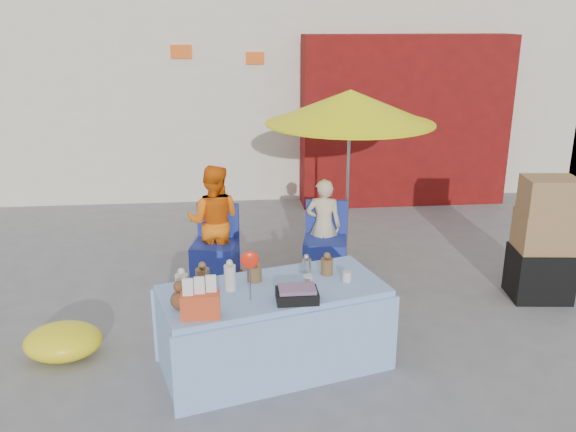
{
  "coord_description": "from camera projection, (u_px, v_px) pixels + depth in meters",
  "views": [
    {
      "loc": [
        -0.54,
        -5.03,
        2.87
      ],
      "look_at": [
        0.02,
        0.6,
        1.0
      ],
      "focal_mm": 38.0,
      "sensor_mm": 36.0,
      "label": 1
    }
  ],
  "objects": [
    {
      "name": "ground",
      "position": [
        292.0,
        337.0,
        5.7
      ],
      "size": [
        80.0,
        80.0,
        0.0
      ],
      "primitive_type": "plane",
      "color": "slate",
      "rests_on": "ground"
    },
    {
      "name": "backdrop",
      "position": [
        278.0,
        3.0,
        11.88
      ],
      "size": [
        14.0,
        8.0,
        7.8
      ],
      "color": "silver",
      "rests_on": "ground"
    },
    {
      "name": "market_table",
      "position": [
        273.0,
        326.0,
        5.13
      ],
      "size": [
        2.05,
        1.35,
        1.14
      ],
      "rotation": [
        0.0,
        0.0,
        0.27
      ],
      "color": "#8BABDF",
      "rests_on": "ground"
    },
    {
      "name": "chair_left",
      "position": [
        215.0,
        259.0,
        6.86
      ],
      "size": [
        0.57,
        0.56,
        0.85
      ],
      "rotation": [
        0.0,
        0.0,
        -0.21
      ],
      "color": "#212F98",
      "rests_on": "ground"
    },
    {
      "name": "chair_right",
      "position": [
        325.0,
        255.0,
        6.98
      ],
      "size": [
        0.57,
        0.56,
        0.85
      ],
      "rotation": [
        0.0,
        0.0,
        -0.21
      ],
      "color": "#212F98",
      "rests_on": "ground"
    },
    {
      "name": "vendor_orange",
      "position": [
        214.0,
        222.0,
        6.87
      ],
      "size": [
        0.72,
        0.61,
        1.31
      ],
      "primitive_type": "imported",
      "rotation": [
        0.0,
        0.0,
        2.94
      ],
      "color": "orange",
      "rests_on": "ground"
    },
    {
      "name": "vendor_beige",
      "position": [
        323.0,
        226.0,
        7.01
      ],
      "size": [
        0.45,
        0.34,
        1.12
      ],
      "primitive_type": "imported",
      "rotation": [
        0.0,
        0.0,
        2.94
      ],
      "color": "beige",
      "rests_on": "ground"
    },
    {
      "name": "umbrella",
      "position": [
        350.0,
        108.0,
        6.76
      ],
      "size": [
        1.9,
        1.9,
        2.09
      ],
      "color": "gray",
      "rests_on": "ground"
    },
    {
      "name": "box_stack",
      "position": [
        543.0,
        244.0,
        6.33
      ],
      "size": [
        0.64,
        0.55,
        1.32
      ],
      "rotation": [
        0.0,
        0.0,
        -0.11
      ],
      "color": "black",
      "rests_on": "ground"
    },
    {
      "name": "tarp_bundle",
      "position": [
        63.0,
        341.0,
        5.33
      ],
      "size": [
        0.73,
        0.61,
        0.3
      ],
      "primitive_type": "ellipsoid",
      "rotation": [
        0.0,
        0.0,
        -0.1
      ],
      "color": "yellow",
      "rests_on": "ground"
    }
  ]
}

